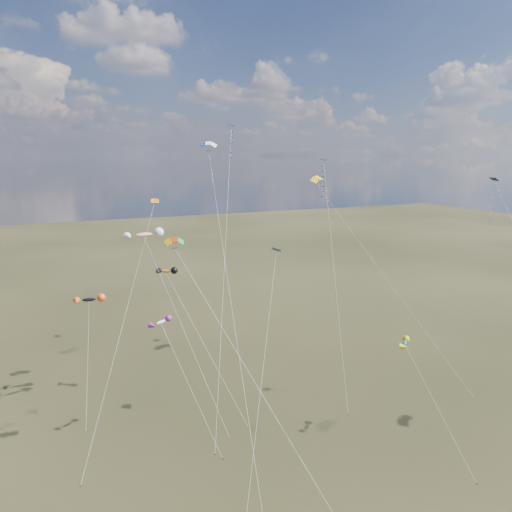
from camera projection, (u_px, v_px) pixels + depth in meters
name	position (u px, v px, depth m)	size (l,w,h in m)	color
ground	(338.00, 508.00, 39.93)	(400.00, 400.00, 0.00)	black
diamond_black_high	(324.00, 190.00, 64.82)	(6.29, 17.12, 29.78)	black
diamond_navy_tall	(231.00, 160.00, 63.96)	(11.68, 24.18, 34.53)	#0B1946
diamond_black_mid	(270.00, 304.00, 46.15)	(8.94, 12.15, 20.61)	black
diamond_navy_right	(496.00, 220.00, 50.11)	(4.27, 15.87, 27.87)	#0D1644
diamond_orange_center	(138.00, 265.00, 51.47)	(11.68, 15.45, 25.11)	orange
parafoil_yellow	(319.00, 179.00, 63.16)	(14.62, 19.21, 27.88)	gold
parafoil_blue_white	(209.00, 146.00, 52.82)	(5.34, 27.09, 32.13)	#1849B2
parafoil_tricolor	(176.00, 242.00, 41.83)	(10.47, 16.83, 23.11)	#D2990C
novelty_black_orange	(89.00, 300.00, 56.12)	(3.53, 8.91, 13.44)	black
novelty_orange_black	(166.00, 272.00, 55.14)	(7.73, 11.60, 17.04)	orange
novelty_white_purple	(161.00, 323.00, 47.17)	(5.71, 7.12, 13.77)	silver
novelty_redwhite_stripe	(144.00, 235.00, 51.03)	(8.54, 10.56, 22.15)	red
novelty_blue_yellow	(405.00, 343.00, 47.57)	(2.93, 9.82, 11.50)	#136EB9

